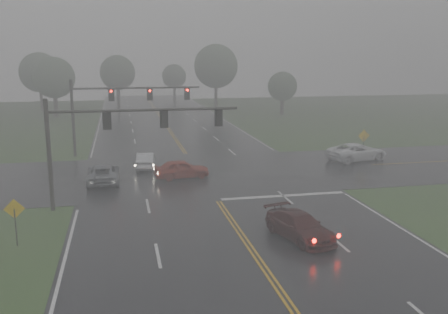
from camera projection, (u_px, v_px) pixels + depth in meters
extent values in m
plane|color=#2C4A1F|center=(292.00, 308.00, 18.61)|extent=(180.00, 180.00, 0.00)
cube|color=black|center=(203.00, 179.00, 37.78)|extent=(18.00, 160.00, 0.02)
cube|color=black|center=(199.00, 173.00, 39.70)|extent=(120.00, 14.00, 0.02)
cube|color=silver|center=(283.00, 196.00, 33.32)|extent=(8.50, 0.50, 0.01)
imported|color=black|center=(299.00, 239.00, 25.60)|extent=(2.99, 4.92, 1.33)
imported|color=maroon|center=(182.00, 178.00, 38.14)|extent=(4.34, 2.12, 1.43)
imported|color=silver|center=(146.00, 168.00, 41.51)|extent=(1.91, 4.13, 1.31)
imported|color=slate|center=(104.00, 183.00, 36.81)|extent=(2.27, 4.92, 1.37)
imported|color=white|center=(357.00, 160.00, 44.56)|extent=(5.91, 3.69, 1.52)
cylinder|color=black|center=(49.00, 156.00, 29.64)|extent=(0.26, 0.26, 6.78)
cylinder|color=black|center=(46.00, 111.00, 29.10)|extent=(0.17, 0.17, 0.75)
cylinder|color=black|center=(145.00, 110.00, 30.27)|extent=(11.46, 0.17, 0.17)
cube|color=black|center=(107.00, 120.00, 29.92)|extent=(0.32, 0.26, 0.99)
cube|color=black|center=(107.00, 120.00, 30.06)|extent=(0.52, 0.03, 1.18)
cube|color=black|center=(164.00, 119.00, 30.61)|extent=(0.32, 0.26, 0.99)
cube|color=black|center=(164.00, 119.00, 30.76)|extent=(0.52, 0.03, 1.18)
cube|color=black|center=(219.00, 117.00, 31.30)|extent=(0.32, 0.26, 0.99)
cube|color=black|center=(219.00, 117.00, 31.45)|extent=(0.52, 0.03, 1.18)
cylinder|color=black|center=(73.00, 118.00, 45.65)|extent=(0.27, 0.27, 7.07)
cylinder|color=black|center=(71.00, 88.00, 45.09)|extent=(0.18, 0.18, 0.79)
cylinder|color=black|center=(137.00, 88.00, 46.28)|extent=(11.75, 0.18, 0.18)
cube|color=black|center=(111.00, 95.00, 45.93)|extent=(0.33, 0.27, 1.03)
cube|color=black|center=(111.00, 95.00, 46.08)|extent=(0.54, 0.03, 1.23)
cylinder|color=#FF0C05|center=(111.00, 91.00, 45.71)|extent=(0.22, 0.06, 0.22)
cube|color=black|center=(150.00, 94.00, 46.64)|extent=(0.33, 0.27, 1.03)
cube|color=black|center=(150.00, 94.00, 46.79)|extent=(0.54, 0.03, 1.23)
cylinder|color=#FF0C05|center=(150.00, 91.00, 46.42)|extent=(0.22, 0.06, 0.22)
cube|color=black|center=(187.00, 94.00, 47.35)|extent=(0.33, 0.27, 1.03)
cube|color=black|center=(187.00, 93.00, 47.50)|extent=(0.54, 0.03, 1.23)
cylinder|color=#FF0C05|center=(187.00, 90.00, 47.13)|extent=(0.22, 0.06, 0.22)
cylinder|color=black|center=(16.00, 228.00, 24.47)|extent=(0.06, 0.06, 1.91)
cube|color=#E6B40D|center=(14.00, 209.00, 24.30)|extent=(1.00, 0.05, 1.00)
cylinder|color=black|center=(363.00, 147.00, 44.91)|extent=(0.07, 0.07, 2.13)
cube|color=#E6B40D|center=(364.00, 136.00, 44.72)|extent=(1.12, 0.11, 1.12)
cylinder|color=#2D221D|center=(56.00, 106.00, 74.60)|extent=(0.62, 0.62, 3.44)
sphere|color=#3B5236|center=(54.00, 78.00, 73.75)|extent=(6.11, 6.11, 6.11)
cylinder|color=#2D221D|center=(216.00, 96.00, 86.70)|extent=(0.54, 0.54, 4.24)
sphere|color=#3B5236|center=(216.00, 66.00, 85.66)|extent=(7.55, 7.55, 7.55)
cylinder|color=#2D221D|center=(119.00, 97.00, 90.39)|extent=(0.62, 0.62, 3.53)
sphere|color=#3B5236|center=(117.00, 73.00, 89.52)|extent=(6.27, 6.27, 6.27)
cylinder|color=#2D221D|center=(282.00, 106.00, 78.16)|extent=(0.58, 0.58, 2.57)
sphere|color=#3B5236|center=(282.00, 86.00, 77.52)|extent=(4.57, 4.57, 4.57)
cylinder|color=#2D221D|center=(42.00, 100.00, 83.26)|extent=(0.50, 0.50, 3.71)
sphere|color=#3B5236|center=(40.00, 72.00, 82.35)|extent=(6.59, 6.59, 6.59)
cylinder|color=#2D221D|center=(174.00, 93.00, 103.86)|extent=(0.52, 0.52, 2.82)
sphere|color=#3B5236|center=(174.00, 76.00, 103.17)|extent=(5.02, 5.02, 5.02)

